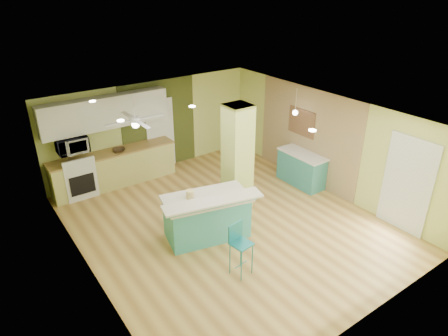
{
  "coord_description": "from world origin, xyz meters",
  "views": [
    {
      "loc": [
        -4.39,
        -6.07,
        4.98
      ],
      "look_at": [
        0.2,
        0.4,
        1.15
      ],
      "focal_mm": 32.0,
      "sensor_mm": 36.0,
      "label": 1
    }
  ],
  "objects": [
    {
      "name": "floor",
      "position": [
        0.0,
        0.0,
        -0.01
      ],
      "size": [
        6.0,
        7.0,
        0.01
      ],
      "primitive_type": "cube",
      "color": "#A17338",
      "rests_on": "ground"
    },
    {
      "name": "upper_cabinets",
      "position": [
        -1.3,
        3.32,
        1.95
      ],
      "size": [
        3.2,
        0.34,
        0.8
      ],
      "primitive_type": "cube",
      "color": "silver",
      "rests_on": "wall_back"
    },
    {
      "name": "french_door",
      "position": [
        2.97,
        -2.3,
        1.05
      ],
      "size": [
        0.04,
        1.08,
        2.1
      ],
      "primitive_type": "cube",
      "color": "white",
      "rests_on": "floor"
    },
    {
      "name": "peninsula",
      "position": [
        -0.61,
        -0.15,
        0.49
      ],
      "size": [
        2.07,
        1.45,
        1.07
      ],
      "rotation": [
        0.0,
        0.0,
        -0.22
      ],
      "color": "teal",
      "rests_on": "floor"
    },
    {
      "name": "bar_stool",
      "position": [
        -0.77,
        -1.43,
        0.69
      ],
      "size": [
        0.39,
        0.39,
        1.04
      ],
      "rotation": [
        0.0,
        0.0,
        0.15
      ],
      "color": "teal",
      "rests_on": "floor"
    },
    {
      "name": "canister",
      "position": [
        -0.88,
        0.05,
        1.01
      ],
      "size": [
        0.17,
        0.17,
        0.17
      ],
      "primitive_type": "cylinder",
      "color": "gold",
      "rests_on": "peninsula"
    },
    {
      "name": "interior_door",
      "position": [
        0.2,
        3.46,
        1.0
      ],
      "size": [
        0.82,
        0.05,
        2.0
      ],
      "primitive_type": "cube",
      "color": "white",
      "rests_on": "floor"
    },
    {
      "name": "kitchen_run",
      "position": [
        -1.3,
        3.2,
        0.47
      ],
      "size": [
        3.25,
        0.63,
        0.94
      ],
      "color": "#C8C368",
      "rests_on": "floor"
    },
    {
      "name": "wall_decor",
      "position": [
        2.96,
        0.8,
        1.55
      ],
      "size": [
        0.03,
        0.9,
        0.7
      ],
      "primitive_type": "cube",
      "color": "brown",
      "rests_on": "wood_panel"
    },
    {
      "name": "pendant_lamp",
      "position": [
        2.65,
        0.75,
        1.88
      ],
      "size": [
        0.14,
        0.14,
        0.69
      ],
      "color": "white",
      "rests_on": "ceiling"
    },
    {
      "name": "microwave",
      "position": [
        -2.25,
        3.2,
        1.35
      ],
      "size": [
        0.7,
        0.48,
        0.39
      ],
      "primitive_type": "imported",
      "color": "white",
      "rests_on": "wall_back"
    },
    {
      "name": "wall_left",
      "position": [
        -3.0,
        0.0,
        1.25
      ],
      "size": [
        0.01,
        7.0,
        2.5
      ],
      "primitive_type": "cube",
      "color": "#CCD673",
      "rests_on": "floor"
    },
    {
      "name": "wall_front",
      "position": [
        0.0,
        -3.5,
        1.25
      ],
      "size": [
        6.0,
        0.01,
        2.5
      ],
      "primitive_type": "cube",
      "color": "#CCD673",
      "rests_on": "floor"
    },
    {
      "name": "wood_panel",
      "position": [
        2.99,
        0.6,
        1.25
      ],
      "size": [
        0.02,
        3.4,
        2.5
      ],
      "primitive_type": "cube",
      "color": "#907452",
      "rests_on": "floor"
    },
    {
      "name": "ceiling",
      "position": [
        0.0,
        0.0,
        2.5
      ],
      "size": [
        6.0,
        7.0,
        0.01
      ],
      "primitive_type": "cube",
      "color": "white",
      "rests_on": "wall_back"
    },
    {
      "name": "side_counter",
      "position": [
        2.7,
        0.42,
        0.43
      ],
      "size": [
        0.57,
        1.34,
        0.87
      ],
      "color": "teal",
      "rests_on": "floor"
    },
    {
      "name": "ceiling_fan",
      "position": [
        -1.1,
        2.0,
        2.08
      ],
      "size": [
        1.41,
        1.41,
        0.61
      ],
      "color": "silver",
      "rests_on": "ceiling"
    },
    {
      "name": "column",
      "position": [
        0.65,
        0.5,
        1.25
      ],
      "size": [
        0.55,
        0.55,
        2.5
      ],
      "primitive_type": "cube",
      "color": "#B8C75C",
      "rests_on": "floor"
    },
    {
      "name": "olive_accent",
      "position": [
        0.2,
        3.49,
        1.25
      ],
      "size": [
        2.2,
        0.02,
        2.5
      ],
      "primitive_type": "cube",
      "color": "#454E1F",
      "rests_on": "floor"
    },
    {
      "name": "wall_right",
      "position": [
        3.0,
        0.0,
        1.25
      ],
      "size": [
        0.01,
        7.0,
        2.5
      ],
      "primitive_type": "cube",
      "color": "#CCD673",
      "rests_on": "floor"
    },
    {
      "name": "stove",
      "position": [
        -2.25,
        3.19,
        0.46
      ],
      "size": [
        0.76,
        0.66,
        1.08
      ],
      "color": "white",
      "rests_on": "floor"
    },
    {
      "name": "fruit_bowl",
      "position": [
        -1.16,
        3.1,
        0.98
      ],
      "size": [
        0.4,
        0.4,
        0.08
      ],
      "primitive_type": "imported",
      "rotation": [
        0.0,
        0.0,
        -0.29
      ],
      "color": "#3A2917",
      "rests_on": "kitchen_run"
    },
    {
      "name": "wall_back",
      "position": [
        0.0,
        3.5,
        1.25
      ],
      "size": [
        6.0,
        0.01,
        2.5
      ],
      "primitive_type": "cube",
      "color": "#CCD673",
      "rests_on": "floor"
    }
  ]
}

